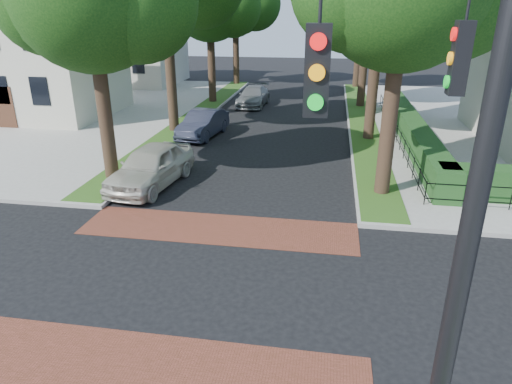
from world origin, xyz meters
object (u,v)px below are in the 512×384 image
traffic_signal (454,187)px  parked_car_middle (203,124)px  parked_car_front (151,166)px  parked_car_rear (253,96)px

traffic_signal → parked_car_middle: traffic_signal is taller
parked_car_front → parked_car_rear: (1.30, 16.96, -0.14)m
parked_car_rear → traffic_signal: bearing=-74.0°
traffic_signal → parked_car_middle: size_ratio=1.80×
traffic_signal → parked_car_middle: bearing=114.3°
parked_car_front → parked_car_rear: 17.01m
traffic_signal → parked_car_front: 14.45m
parked_car_front → parked_car_middle: (0.00, 7.79, -0.10)m
parked_car_front → parked_car_middle: size_ratio=1.10×
traffic_signal → parked_car_front: bearing=127.6°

